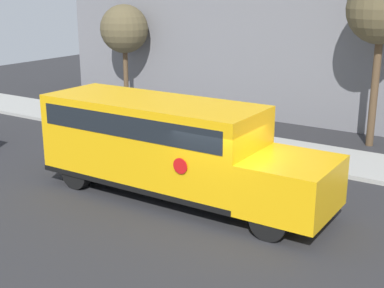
% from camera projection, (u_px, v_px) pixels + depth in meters
% --- Properties ---
extents(ground_plane, '(60.00, 60.00, 0.00)m').
position_uv_depth(ground_plane, '(224.00, 219.00, 14.67)').
color(ground_plane, '#28282B').
extents(sidewalk_strip, '(44.00, 3.00, 0.15)m').
position_uv_depth(sidewalk_strip, '(310.00, 156.00, 19.89)').
color(sidewalk_strip, '#9E9E99').
rests_on(sidewalk_strip, ground).
extents(school_bus, '(9.06, 2.57, 2.91)m').
position_uv_depth(school_bus, '(168.00, 144.00, 15.89)').
color(school_bus, '#EAA80F').
rests_on(school_bus, ground).
extents(tree_near_sidewalk, '(2.48, 2.48, 5.30)m').
position_uv_depth(tree_near_sidewalk, '(124.00, 29.00, 27.48)').
color(tree_near_sidewalk, brown).
rests_on(tree_near_sidewalk, ground).
extents(tree_far_sidewalk, '(2.67, 2.67, 6.69)m').
position_uv_depth(tree_far_sidewalk, '(382.00, 10.00, 20.02)').
color(tree_far_sidewalk, brown).
rests_on(tree_far_sidewalk, ground).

